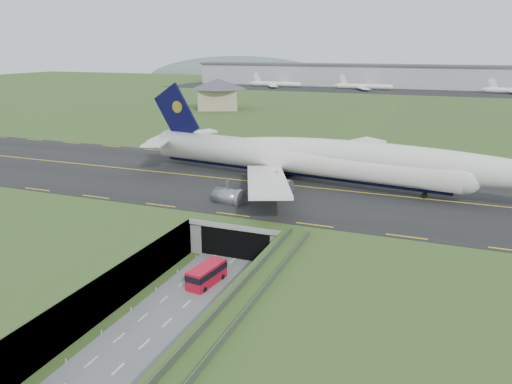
% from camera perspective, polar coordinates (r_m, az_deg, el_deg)
% --- Properties ---
extents(ground, '(900.00, 900.00, 0.00)m').
position_cam_1_polar(ground, '(74.97, -4.92, -10.00)').
color(ground, '#355321').
rests_on(ground, ground).
extents(airfield_deck, '(800.00, 800.00, 6.00)m').
position_cam_1_polar(airfield_deck, '(73.69, -4.98, -7.91)').
color(airfield_deck, gray).
rests_on(airfield_deck, ground).
extents(trench_road, '(12.00, 75.00, 0.20)m').
position_cam_1_polar(trench_road, '(69.05, -7.71, -12.45)').
color(trench_road, slate).
rests_on(trench_road, ground).
extents(taxiway, '(800.00, 44.00, 0.18)m').
position_cam_1_polar(taxiway, '(101.54, 3.19, 0.81)').
color(taxiway, black).
rests_on(taxiway, airfield_deck).
extents(tunnel_portal, '(17.00, 22.30, 6.00)m').
position_cam_1_polar(tunnel_portal, '(87.74, -0.17, -3.57)').
color(tunnel_portal, gray).
rests_on(tunnel_portal, ground).
extents(guideway, '(3.00, 53.00, 7.05)m').
position_cam_1_polar(guideway, '(53.11, -3.37, -15.31)').
color(guideway, '#A8A8A3').
rests_on(guideway, ground).
extents(jumbo_jet, '(92.69, 59.56, 19.87)m').
position_cam_1_polar(jumbo_jet, '(101.07, 7.72, 3.69)').
color(jumbo_jet, white).
rests_on(jumbo_jet, ground).
extents(shuttle_tram, '(3.56, 7.28, 2.86)m').
position_cam_1_polar(shuttle_tram, '(73.08, -5.67, -9.37)').
color(shuttle_tram, red).
rests_on(shuttle_tram, ground).
extents(service_building, '(32.55, 32.55, 13.60)m').
position_cam_1_polar(service_building, '(227.53, -4.34, 11.42)').
color(service_building, tan).
rests_on(service_building, ground).
extents(cargo_terminal, '(320.00, 67.00, 15.60)m').
position_cam_1_polar(cargo_terminal, '(361.30, 16.84, 12.56)').
color(cargo_terminal, '#B2B2B2').
rests_on(cargo_terminal, ground).
extents(distant_hills, '(700.00, 91.00, 60.00)m').
position_cam_1_polar(distant_hills, '(492.69, 25.64, 10.39)').
color(distant_hills, slate).
rests_on(distant_hills, ground).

